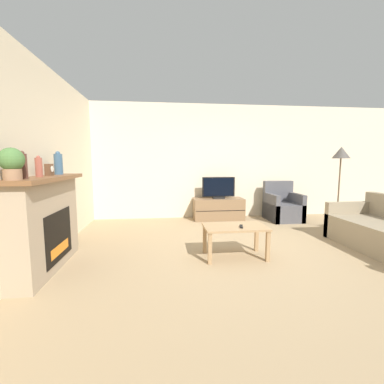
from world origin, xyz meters
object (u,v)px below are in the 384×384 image
Objects in this scene: mantel_vase_left at (23,166)px; floor_lamp at (341,159)px; mantel_vase_centre_left at (39,167)px; coffee_table at (235,231)px; remote at (241,226)px; tv_stand at (218,209)px; armchair at (282,208)px; tv at (219,189)px; mantel_vase_right at (58,164)px; potted_plant at (12,162)px; fireplace at (46,223)px; mantel_clock at (49,170)px.

floor_lamp is at bearing 20.17° from mantel_vase_left.
mantel_vase_centre_left reaches higher than coffee_table.
remote is at bearing 11.51° from mantel_vase_left.
tv_stand is 1.49m from armchair.
mantel_vase_centre_left is at bearing -136.04° from tv.
mantel_vase_centre_left is 0.77× the size of mantel_vase_right.
mantel_vase_right is 2.08× the size of remote.
floor_lamp reaches higher than remote.
mantel_vase_right is at bearing 90.00° from mantel_vase_left.
mantel_vase_left is 0.25× the size of tv_stand.
potted_plant is 5.25m from floor_lamp.
mantel_vase_right is 0.36× the size of armchair.
mantel_vase_left is 5.12m from armchair.
tv reaches higher than remote.
mantel_vase_right is 0.20× the size of floor_lamp.
tv_stand reaches higher than coffee_table.
mantel_vase_centre_left reaches higher than fireplace.
mantel_vase_right is 4.69m from armchair.
tv_stand is 2.49m from remote.
armchair is (4.20, 2.75, -1.02)m from mantel_vase_left.
tv is at bearing 42.50° from fireplace.
potted_plant is at bearing -90.00° from mantel_vase_right.
mantel_vase_centre_left is 0.80× the size of potted_plant.
coffee_table is at bearing 5.52° from mantel_vase_centre_left.
armchair is 5.74× the size of remote.
fireplace reaches higher than armchair.
armchair is at bearing 33.21° from mantel_vase_left.
potted_plant reaches higher than coffee_table.
mantel_vase_left is 0.18× the size of floor_lamp.
mantel_vase_centre_left is 1.66× the size of mantel_clock.
armchair reaches higher than coffee_table.
remote is at bearing -9.41° from mantel_vase_right.
mantel_vase_right is at bearing -156.53° from armchair.
tv is (2.73, 2.98, -0.58)m from mantel_vase_left.
armchair is (4.19, 2.13, -0.96)m from mantel_clock.
fireplace is at bearing -92.08° from mantel_vase_right.
remote is at bearing 1.08° from fireplace.
floor_lamp is at bearing -29.17° from tv_stand.
mantel_vase_left is 0.93× the size of potted_plant.
fireplace is at bearing -96.51° from mantel_clock.
potted_plant reaches higher than fireplace.
floor_lamp is (2.43, 1.21, 1.03)m from coffee_table.
coffee_table is at bearing 17.63° from potted_plant.
mantel_vase_centre_left is at bearing -136.01° from tv_stand.
floor_lamp is at bearing 10.05° from mantel_vase_right.
potted_plant is at bearing -130.71° from tv.
tv is 0.86× the size of armchair.
mantel_clock is at bearing 83.49° from fireplace.
remote is 2.85m from floor_lamp.
mantel_clock is 0.20× the size of tv.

